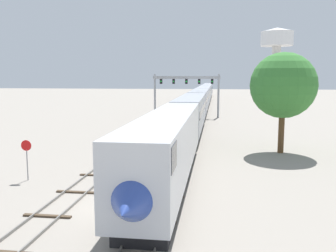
{
  "coord_description": "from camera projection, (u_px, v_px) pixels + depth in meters",
  "views": [
    {
      "loc": [
        5.17,
        -19.11,
        7.26
      ],
      "look_at": [
        1.0,
        12.0,
        3.0
      ],
      "focal_mm": 38.71,
      "sensor_mm": 36.0,
      "label": 1
    }
  ],
  "objects": [
    {
      "name": "trackside_tree_left",
      "position": [
        283.0,
        86.0,
        34.13
      ],
      "size": [
        6.22,
        6.22,
        9.59
      ],
      "color": "brown",
      "rests_on": "ground"
    },
    {
      "name": "track_main",
      "position": [
        202.0,
        110.0,
        79.08
      ],
      "size": [
        2.6,
        200.0,
        0.16
      ],
      "color": "slate",
      "rests_on": "ground"
    },
    {
      "name": "signal_gantry",
      "position": [
        186.0,
        86.0,
        64.97
      ],
      "size": [
        12.1,
        0.49,
        7.76
      ],
      "color": "#999BA0",
      "rests_on": "ground"
    },
    {
      "name": "track_near",
      "position": [
        164.0,
        121.0,
        60.16
      ],
      "size": [
        2.6,
        160.0,
        0.16
      ],
      "color": "slate",
      "rests_on": "ground"
    },
    {
      "name": "stop_sign",
      "position": [
        27.0,
        154.0,
        25.43
      ],
      "size": [
        0.76,
        0.08,
        2.88
      ],
      "color": "gray",
      "rests_on": "ground"
    },
    {
      "name": "passenger_train",
      "position": [
        202.0,
        98.0,
        79.96
      ],
      "size": [
        3.04,
        134.85,
        4.8
      ],
      "color": "silver",
      "rests_on": "ground"
    },
    {
      "name": "ground_plane",
      "position": [
        122.0,
        207.0,
        20.42
      ],
      "size": [
        400.0,
        400.0,
        0.0
      ],
      "primitive_type": "plane",
      "color": "gray"
    },
    {
      "name": "water_tower",
      "position": [
        277.0,
        44.0,
        108.25
      ],
      "size": [
        9.71,
        9.71,
        21.81
      ],
      "color": "beige",
      "rests_on": "ground"
    }
  ]
}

